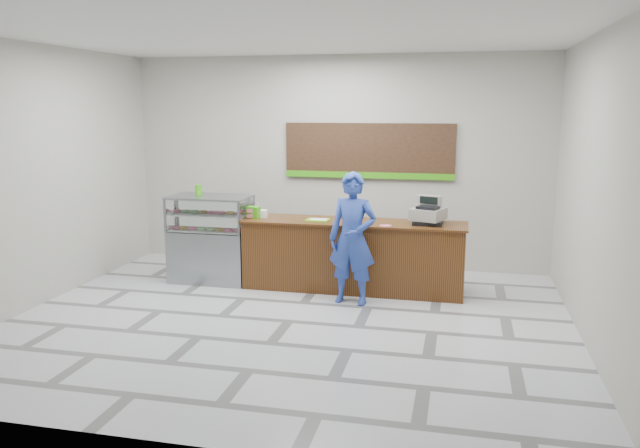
% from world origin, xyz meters
% --- Properties ---
extents(floor, '(7.00, 7.00, 0.00)m').
position_xyz_m(floor, '(0.00, 0.00, 0.00)').
color(floor, silver).
rests_on(floor, ground).
extents(back_wall, '(7.00, 0.00, 7.00)m').
position_xyz_m(back_wall, '(0.00, 3.00, 1.75)').
color(back_wall, '#B2AEA4').
rests_on(back_wall, floor).
extents(ceiling, '(7.00, 7.00, 0.00)m').
position_xyz_m(ceiling, '(0.00, 0.00, 3.50)').
color(ceiling, silver).
rests_on(ceiling, back_wall).
extents(sales_counter, '(3.26, 0.76, 1.03)m').
position_xyz_m(sales_counter, '(0.55, 1.55, 0.52)').
color(sales_counter, '#5D3514').
rests_on(sales_counter, floor).
extents(display_case, '(1.22, 0.72, 1.33)m').
position_xyz_m(display_case, '(-1.67, 1.55, 0.68)').
color(display_case, gray).
rests_on(display_case, floor).
extents(menu_board, '(2.80, 0.06, 0.90)m').
position_xyz_m(menu_board, '(0.55, 2.96, 1.93)').
color(menu_board, black).
rests_on(menu_board, back_wall).
extents(cash_register, '(0.53, 0.55, 0.39)m').
position_xyz_m(cash_register, '(1.62, 1.58, 1.18)').
color(cash_register, black).
rests_on(cash_register, sales_counter).
extents(card_terminal, '(0.09, 0.16, 0.04)m').
position_xyz_m(card_terminal, '(1.77, 1.46, 1.05)').
color(card_terminal, black).
rests_on(card_terminal, sales_counter).
extents(serving_tray, '(0.33, 0.25, 0.02)m').
position_xyz_m(serving_tray, '(0.03, 1.49, 1.04)').
color(serving_tray, '#77DC1E').
rests_on(serving_tray, sales_counter).
extents(napkin_box, '(0.15, 0.15, 0.11)m').
position_xyz_m(napkin_box, '(-0.83, 1.55, 1.09)').
color(napkin_box, white).
rests_on(napkin_box, sales_counter).
extents(straw_cup, '(0.07, 0.07, 0.11)m').
position_xyz_m(straw_cup, '(-0.95, 1.69, 1.08)').
color(straw_cup, silver).
rests_on(straw_cup, sales_counter).
extents(promo_box, '(0.22, 0.17, 0.17)m').
position_xyz_m(promo_box, '(-0.95, 1.47, 1.12)').
color(promo_box, '#3CA812').
rests_on(promo_box, sales_counter).
extents(donut_decal, '(0.17, 0.17, 0.00)m').
position_xyz_m(donut_decal, '(1.05, 1.31, 1.03)').
color(donut_decal, '#F6648E').
rests_on(donut_decal, sales_counter).
extents(green_cup_left, '(0.08, 0.08, 0.12)m').
position_xyz_m(green_cup_left, '(-1.94, 1.79, 1.39)').
color(green_cup_left, '#3CA812').
rests_on(green_cup_left, display_case).
extents(green_cup_right, '(0.10, 0.10, 0.15)m').
position_xyz_m(green_cup_right, '(-1.90, 1.65, 1.41)').
color(green_cup_right, '#3CA812').
rests_on(green_cup_right, display_case).
extents(customer, '(0.71, 0.51, 1.81)m').
position_xyz_m(customer, '(0.65, 0.94, 0.90)').
color(customer, '#2A44A4').
rests_on(customer, floor).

